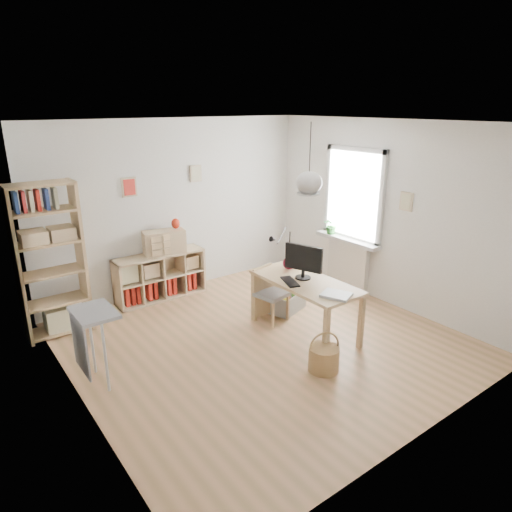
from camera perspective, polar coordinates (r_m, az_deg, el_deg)
ground at (r=5.96m, az=0.97°, el=-10.54°), size 4.50×4.50×0.00m
room_shell at (r=5.52m, az=6.63°, el=9.08°), size 4.50×4.50×4.50m
window_unit at (r=7.31m, az=12.17°, el=7.51°), size 0.07×1.16×1.46m
radiator at (r=7.58m, az=11.40°, el=-1.07°), size 0.10×0.80×0.80m
windowsill at (r=7.41m, az=11.35°, el=1.98°), size 0.22×1.20×0.06m
desk at (r=5.90m, az=6.15°, el=-3.91°), size 0.70×1.50×0.75m
cube_shelf at (r=7.25m, az=-12.13°, el=-2.89°), size 1.40×0.38×0.72m
tall_bookshelf at (r=6.30m, az=-24.48°, el=0.12°), size 0.80×0.38×2.00m
side_table at (r=5.13m, az=-20.13°, el=-8.48°), size 0.40×0.55×0.85m
chair at (r=6.32m, az=1.60°, el=-4.36°), size 0.44×0.44×0.77m
wicker_basket at (r=5.36m, az=8.47°, el=-12.47°), size 0.35×0.35×0.49m
storage_chest at (r=6.75m, az=3.39°, el=-5.14°), size 0.71×0.75×0.58m
monitor at (r=5.85m, az=5.96°, el=-0.49°), size 0.22×0.49×0.45m
keyboard at (r=5.78m, az=4.28°, el=-3.21°), size 0.26×0.39×0.02m
task_lamp at (r=6.18m, az=3.03°, el=1.46°), size 0.46×0.17×0.49m
yarn_ball at (r=6.21m, az=4.12°, el=-0.91°), size 0.17×0.17×0.17m
paper_tray at (r=5.44m, az=10.01°, el=-4.82°), size 0.37×0.40×0.03m
drawer_chest at (r=7.07m, az=-11.40°, el=1.74°), size 0.66×0.41×0.35m
red_vase at (r=7.09m, az=-10.02°, el=4.02°), size 0.13×0.13×0.16m
potted_plant at (r=7.58m, az=9.39°, el=3.85°), size 0.29×0.26×0.29m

